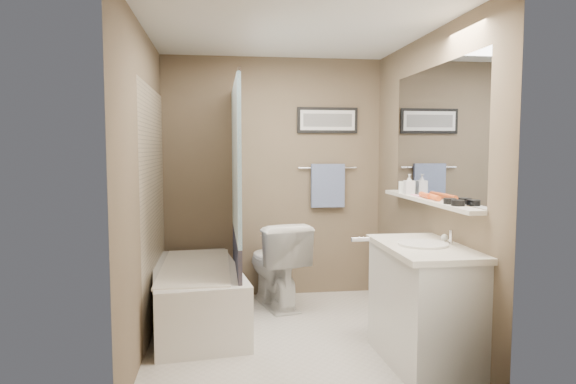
{
  "coord_description": "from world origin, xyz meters",
  "views": [
    {
      "loc": [
        -0.55,
        -3.9,
        1.5
      ],
      "look_at": [
        0.0,
        0.15,
        1.15
      ],
      "focal_mm": 32.0,
      "sensor_mm": 36.0,
      "label": 1
    }
  ],
  "objects": [
    {
      "name": "ground",
      "position": [
        0.0,
        0.0,
        0.0
      ],
      "size": [
        2.5,
        2.5,
        0.0
      ],
      "primitive_type": "plane",
      "color": "silver",
      "rests_on": "ground"
    },
    {
      "name": "ceiling",
      "position": [
        0.0,
        0.0,
        2.38
      ],
      "size": [
        2.2,
        2.5,
        0.04
      ],
      "primitive_type": "cube",
      "color": "silver",
      "rests_on": "wall_back"
    },
    {
      "name": "wall_back",
      "position": [
        0.0,
        1.23,
        1.2
      ],
      "size": [
        2.2,
        0.04,
        2.4
      ],
      "primitive_type": "cube",
      "color": "brown",
      "rests_on": "ground"
    },
    {
      "name": "wall_front",
      "position": [
        0.0,
        -1.23,
        1.2
      ],
      "size": [
        2.2,
        0.04,
        2.4
      ],
      "primitive_type": "cube",
      "color": "brown",
      "rests_on": "ground"
    },
    {
      "name": "wall_left",
      "position": [
        -1.08,
        0.0,
        1.2
      ],
      "size": [
        0.04,
        2.5,
        2.4
      ],
      "primitive_type": "cube",
      "color": "brown",
      "rests_on": "ground"
    },
    {
      "name": "wall_right",
      "position": [
        1.08,
        0.0,
        1.2
      ],
      "size": [
        0.04,
        2.5,
        2.4
      ],
      "primitive_type": "cube",
      "color": "brown",
      "rests_on": "ground"
    },
    {
      "name": "tile_surround",
      "position": [
        -1.09,
        0.5,
        1.0
      ],
      "size": [
        0.02,
        1.55,
        2.0
      ],
      "primitive_type": "cube",
      "color": "tan",
      "rests_on": "wall_left"
    },
    {
      "name": "curtain_rod",
      "position": [
        -0.4,
        0.5,
        2.05
      ],
      "size": [
        0.02,
        1.55,
        0.02
      ],
      "primitive_type": "cylinder",
      "rotation": [
        1.57,
        0.0,
        0.0
      ],
      "color": "silver",
      "rests_on": "wall_left"
    },
    {
      "name": "curtain_upper",
      "position": [
        -0.4,
        0.5,
        1.4
      ],
      "size": [
        0.03,
        1.45,
        1.28
      ],
      "primitive_type": "cube",
      "color": "white",
      "rests_on": "curtain_rod"
    },
    {
      "name": "curtain_lower",
      "position": [
        -0.4,
        0.5,
        0.58
      ],
      "size": [
        0.03,
        1.45,
        0.36
      ],
      "primitive_type": "cube",
      "color": "#282D4C",
      "rests_on": "curtain_rod"
    },
    {
      "name": "mirror",
      "position": [
        1.09,
        -0.15,
        1.62
      ],
      "size": [
        0.02,
        1.6,
        1.0
      ],
      "primitive_type": "cube",
      "color": "silver",
      "rests_on": "wall_right"
    },
    {
      "name": "shelf",
      "position": [
        1.04,
        -0.15,
        1.1
      ],
      "size": [
        0.12,
        1.6,
        0.03
      ],
      "primitive_type": "cube",
      "color": "silver",
      "rests_on": "wall_right"
    },
    {
      "name": "towel_bar",
      "position": [
        0.55,
        1.22,
        1.3
      ],
      "size": [
        0.6,
        0.02,
        0.02
      ],
      "primitive_type": "cylinder",
      "rotation": [
        0.0,
        1.57,
        0.0
      ],
      "color": "silver",
      "rests_on": "wall_back"
    },
    {
      "name": "towel",
      "position": [
        0.55,
        1.2,
        1.12
      ],
      "size": [
        0.34,
        0.05,
        0.44
      ],
      "primitive_type": "cube",
      "color": "#8EA2CF",
      "rests_on": "towel_bar"
    },
    {
      "name": "art_frame",
      "position": [
        0.55,
        1.23,
        1.78
      ],
      "size": [
        0.62,
        0.02,
        0.26
      ],
      "primitive_type": "cube",
      "color": "black",
      "rests_on": "wall_back"
    },
    {
      "name": "art_mat",
      "position": [
        0.55,
        1.22,
        1.78
      ],
      "size": [
        0.56,
        0.0,
        0.2
      ],
      "primitive_type": "cube",
      "color": "white",
      "rests_on": "art_frame"
    },
    {
      "name": "art_image",
      "position": [
        0.55,
        1.22,
        1.78
      ],
      "size": [
        0.5,
        0.0,
        0.13
      ],
      "primitive_type": "cube",
      "color": "#595959",
      "rests_on": "art_mat"
    },
    {
      "name": "door",
      "position": [
        0.55,
        -1.24,
        1.0
      ],
      "size": [
        0.8,
        0.02,
        2.0
      ],
      "primitive_type": "cube",
      "color": "silver",
      "rests_on": "wall_front"
    },
    {
      "name": "door_handle",
      "position": [
        0.22,
        -1.19,
        1.0
      ],
      "size": [
        0.1,
        0.02,
        0.02
      ],
      "primitive_type": "cylinder",
      "rotation": [
        0.0,
        1.57,
        0.0
      ],
      "color": "silver",
      "rests_on": "door"
    },
    {
      "name": "bathtub",
      "position": [
        -0.75,
        0.42,
        0.25
      ],
      "size": [
        0.88,
        1.58,
        0.5
      ],
      "primitive_type": "cube",
      "rotation": [
        0.0,
        0.0,
        0.12
      ],
      "color": "white",
      "rests_on": "ground"
    },
    {
      "name": "tub_rim",
      "position": [
        -0.75,
        0.42,
        0.5
      ],
      "size": [
        0.56,
        1.36,
        0.02
      ],
      "primitive_type": "cube",
      "color": "white",
      "rests_on": "bathtub"
    },
    {
      "name": "toilet",
      "position": [
        -0.02,
        0.87,
        0.41
      ],
      "size": [
        0.63,
        0.88,
        0.82
      ],
      "primitive_type": "imported",
      "rotation": [
        0.0,
        0.0,
        3.38
      ],
      "color": "white",
      "rests_on": "ground"
    },
    {
      "name": "vanity",
      "position": [
        0.85,
        -0.6,
        0.4
      ],
      "size": [
        0.53,
        0.92,
        0.8
      ],
      "primitive_type": "cube",
      "rotation": [
        0.0,
        0.0,
        0.04
      ],
      "color": "silver",
      "rests_on": "ground"
    },
    {
      "name": "countertop",
      "position": [
        0.84,
        -0.6,
        0.82
      ],
      "size": [
        0.54,
        0.96,
        0.04
      ],
      "primitive_type": "cube",
      "color": "silver",
      "rests_on": "vanity"
    },
    {
      "name": "sink_basin",
      "position": [
        0.83,
        -0.6,
        0.85
      ],
      "size": [
        0.34,
        0.34,
        0.01
      ],
      "primitive_type": "cylinder",
      "color": "white",
      "rests_on": "countertop"
    },
    {
      "name": "faucet_spout",
      "position": [
        1.03,
        -0.6,
        0.89
      ],
      "size": [
        0.02,
        0.02,
        0.1
      ],
      "primitive_type": "cylinder",
      "color": "silver",
      "rests_on": "countertop"
    },
    {
      "name": "faucet_knob",
      "position": [
        1.03,
        -0.5,
        0.87
      ],
      "size": [
        0.05,
        0.05,
        0.05
      ],
      "primitive_type": "sphere",
      "color": "silver",
      "rests_on": "countertop"
    },
    {
      "name": "candle_bowl_near",
      "position": [
        1.04,
        -0.67,
        1.14
      ],
      "size": [
        0.09,
        0.09,
        0.04
      ],
      "primitive_type": "cylinder",
      "color": "black",
      "rests_on": "shelf"
    },
    {
      "name": "candle_bowl_far",
      "position": [
        1.04,
        -0.56,
        1.14
      ],
      "size": [
        0.09,
        0.09,
        0.04
      ],
      "primitive_type": "cylinder",
      "color": "black",
      "rests_on": "shelf"
    },
    {
      "name": "hair_brush_front",
      "position": [
        1.04,
        -0.29,
        1.14
      ],
      "size": [
        0.06,
        0.22,
        0.04
      ],
      "primitive_type": "cylinder",
      "rotation": [
        1.57,
        0.0,
        -0.09
      ],
      "color": "#E75920",
      "rests_on": "shelf"
    },
    {
      "name": "hair_brush_back",
      "position": [
        1.04,
        -0.13,
        1.14
      ],
      "size": [
        0.06,
        0.22,
        0.04
      ],
      "primitive_type": "cylinder",
      "rotation": [
        1.57,
        0.0,
        -0.11
      ],
      "color": "#DD501F",
      "rests_on": "shelf"
    },
    {
      "name": "pink_comb",
      "position": [
        1.04,
        0.06,
        1.12
      ],
      "size": [
        0.03,
        0.16,
        0.01
      ],
      "primitive_type": "cube",
      "rotation": [
        0.0,
        0.0,
        0.03
      ],
      "color": "#FF9BC2",
      "rests_on": "shelf"
    },
    {
      "name": "glass_jar",
      "position": [
        1.04,
        0.35,
        1.17
      ],
      "size": [
        0.08,
        0.08,
        0.1
      ],
      "primitive_type": "cylinder",
      "color": "white",
      "rests_on": "shelf"
    },
    {
      "name": "soap_bottle",
      "position": [
        1.04,
        0.21,
        1.2
      ],
      "size": [
        0.08,
        0.08,
        0.17
      ],
      "primitive_type": "imported",
      "rotation": [
        0.0,
        0.0,
        -0.03
      ],
      "color": "#999999",
      "rests_on": "shelf"
    }
  ]
}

